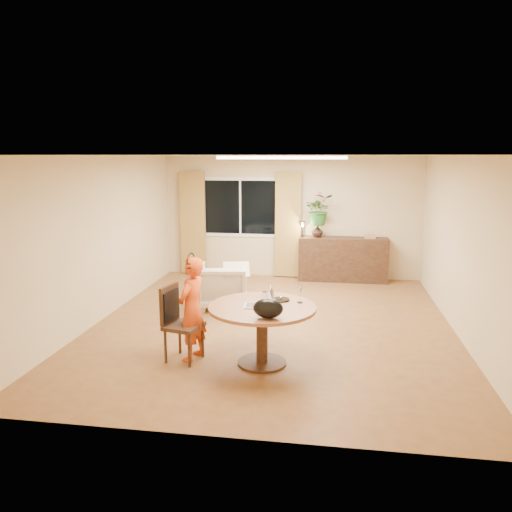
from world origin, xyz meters
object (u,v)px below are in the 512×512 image
(dining_chair, at_px, (184,324))
(sideboard, at_px, (343,259))
(armchair, at_px, (223,286))
(dining_table, at_px, (262,318))
(child, at_px, (192,309))

(dining_chair, height_order, sideboard, dining_chair)
(dining_chair, distance_m, sideboard, 5.02)
(dining_chair, xyz_separation_m, armchair, (-0.01, 2.36, -0.11))
(dining_table, xyz_separation_m, sideboard, (1.08, 4.53, -0.14))
(dining_table, distance_m, armchair, 2.55)
(dining_chair, distance_m, armchair, 2.36)
(dining_chair, distance_m, child, 0.22)
(dining_table, relative_size, sideboard, 0.73)
(child, height_order, armchair, child)
(child, distance_m, sideboard, 4.92)
(child, distance_m, armchair, 2.31)
(sideboard, bearing_deg, child, -113.92)
(child, bearing_deg, dining_chair, -39.33)
(dining_chair, relative_size, armchair, 1.17)
(armchair, bearing_deg, child, 84.38)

